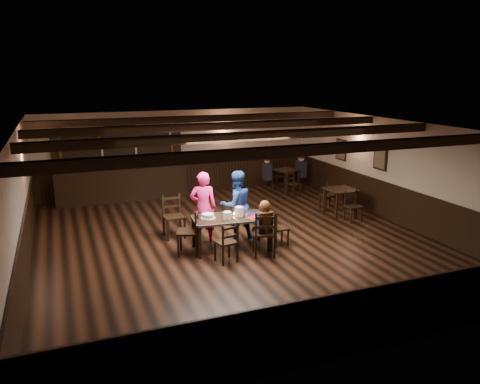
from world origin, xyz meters
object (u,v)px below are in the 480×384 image
object	(u,v)px
dining_table	(231,220)
cake	(208,216)
man_blue	(236,205)
bar_counter	(121,177)
chair_near_left	(228,240)
woman_pink	(203,207)
chair_near_right	(265,231)

from	to	relation	value
dining_table	cake	bearing A→B (deg)	166.62
man_blue	cake	size ratio (longest dim) A/B	5.10
bar_counter	cake	bearing A→B (deg)	-76.85
chair_near_left	man_blue	size ratio (longest dim) A/B	0.53
chair_near_left	woman_pink	bearing A→B (deg)	94.05
chair_near_left	bar_counter	size ratio (longest dim) A/B	0.21
chair_near_left	cake	distance (m)	0.89
cake	bar_counter	bearing A→B (deg)	103.15
cake	chair_near_right	bearing A→B (deg)	-38.68
chair_near_right	chair_near_left	bearing A→B (deg)	-178.18
dining_table	bar_counter	world-z (taller)	bar_counter
man_blue	bar_counter	distance (m)	5.06
cake	chair_near_left	bearing A→B (deg)	-78.97
woman_pink	bar_counter	xyz separation A→B (m)	(-1.26, 4.56, -0.11)
woman_pink	cake	distance (m)	0.57
chair_near_right	woman_pink	distance (m)	1.68
chair_near_right	dining_table	bearing A→B (deg)	126.92
bar_counter	dining_table	bearing A→B (deg)	-72.17
woman_pink	man_blue	size ratio (longest dim) A/B	1.02
chair_near_left	man_blue	xyz separation A→B (m)	(0.70, 1.34, 0.32)
chair_near_left	woman_pink	world-z (taller)	woman_pink
dining_table	chair_near_left	bearing A→B (deg)	-114.48
woman_pink	dining_table	bearing A→B (deg)	138.47
cake	bar_counter	world-z (taller)	bar_counter
dining_table	chair_near_right	distance (m)	0.87
woman_pink	cake	world-z (taller)	woman_pink
chair_near_left	bar_counter	world-z (taller)	bar_counter
chair_near_right	cake	bearing A→B (deg)	141.32
chair_near_left	bar_counter	xyz separation A→B (m)	(-1.36, 5.95, 0.22)
chair_near_left	cake	bearing A→B (deg)	101.03
man_blue	bar_counter	size ratio (longest dim) A/B	0.40
dining_table	cake	distance (m)	0.52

